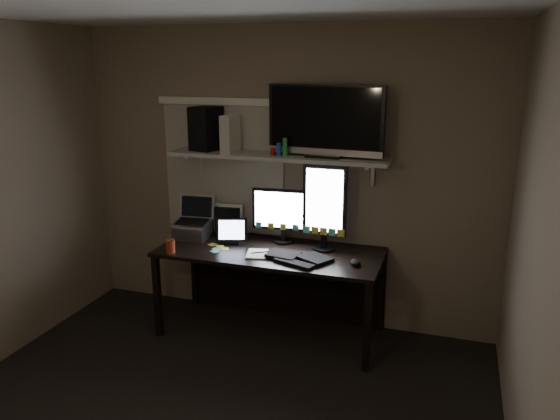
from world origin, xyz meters
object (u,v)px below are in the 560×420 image
at_px(monitor_portrait, 325,207).
at_px(tv, 325,121).
at_px(mouse, 355,262).
at_px(desk, 275,265).
at_px(monitor_landscape, 284,216).
at_px(game_console, 231,134).
at_px(laptop, 192,219).
at_px(keyboard, 299,257).
at_px(cup, 170,246).
at_px(speaker, 206,129).
at_px(tablet, 232,231).

distance_m(monitor_portrait, tv, 0.67).
bearing_deg(mouse, desk, 147.78).
relative_size(monitor_landscape, game_console, 1.74).
height_order(monitor_portrait, laptop, monitor_portrait).
height_order(desk, monitor_landscape, monitor_landscape).
bearing_deg(monitor_landscape, mouse, -31.13).
bearing_deg(tv, monitor_portrait, -61.32).
bearing_deg(tv, keyboard, -104.83).
bearing_deg(cup, mouse, 7.54).
bearing_deg(game_console, speaker, 166.73).
bearing_deg(laptop, cup, -94.29).
xyz_separation_m(monitor_portrait, mouse, (0.31, -0.27, -0.33)).
height_order(mouse, tv, tv).
height_order(desk, cup, cup).
height_order(monitor_portrait, tablet, monitor_portrait).
bearing_deg(keyboard, laptop, -171.50).
xyz_separation_m(mouse, laptop, (-1.45, 0.19, 0.16)).
xyz_separation_m(tablet, tv, (0.74, 0.15, 0.91)).
relative_size(tablet, cup, 2.35).
bearing_deg(tablet, monitor_landscape, 6.18).
bearing_deg(keyboard, mouse, 20.15).
bearing_deg(mouse, monitor_landscape, 139.05).
relative_size(monitor_portrait, tv, 0.77).
distance_m(monitor_landscape, speaker, 0.98).
height_order(cup, game_console, game_console).
xyz_separation_m(monitor_landscape, tv, (0.35, -0.03, 0.79)).
distance_m(desk, cup, 0.88).
relative_size(monitor_portrait, game_console, 2.30).
bearing_deg(monitor_landscape, monitor_portrait, -15.12).
bearing_deg(game_console, tablet, -70.20).
relative_size(monitor_landscape, mouse, 4.70).
relative_size(tablet, tv, 0.28).
bearing_deg(desk, cup, -149.70).
xyz_separation_m(monitor_landscape, cup, (-0.77, -0.53, -0.18)).
bearing_deg(monitor_portrait, keyboard, -113.56).
relative_size(keyboard, game_console, 1.64).
height_order(laptop, speaker, speaker).
relative_size(tablet, laptop, 0.72).
distance_m(tablet, game_console, 0.80).
height_order(desk, game_console, game_console).
relative_size(desk, tv, 1.95).
bearing_deg(keyboard, desk, 158.65).
distance_m(tablet, laptop, 0.39).
relative_size(monitor_portrait, speaker, 1.95).
bearing_deg(keyboard, monitor_portrait, 84.53).
height_order(mouse, cup, cup).
distance_m(laptop, speaker, 0.77).
bearing_deg(cup, tablet, 42.98).
distance_m(desk, speaker, 1.28).
height_order(mouse, speaker, speaker).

